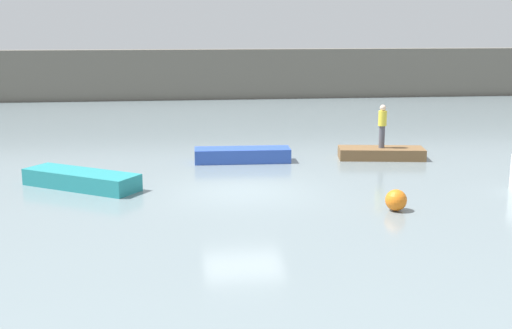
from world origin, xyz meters
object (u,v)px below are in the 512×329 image
rowboat_blue (242,155)px  mooring_buoy (396,200)px  rowboat_teal (81,180)px  rowboat_brown (381,153)px  person_yellow_shirt (382,124)px

rowboat_blue → mooring_buoy: mooring_buoy is taller
rowboat_blue → rowboat_teal: bearing=-146.2°
rowboat_blue → rowboat_brown: rowboat_blue is taller
rowboat_teal → mooring_buoy: bearing=11.2°
rowboat_blue → rowboat_brown: 5.38m
rowboat_teal → rowboat_blue: rowboat_teal is taller
rowboat_blue → mooring_buoy: bearing=-61.4°
rowboat_teal → rowboat_blue: bearing=65.4°
rowboat_teal → person_yellow_shirt: person_yellow_shirt is taller
rowboat_teal → rowboat_brown: (10.87, 3.30, -0.05)m
mooring_buoy → person_yellow_shirt: bearing=75.5°
rowboat_brown → person_yellow_shirt: 1.14m
person_yellow_shirt → rowboat_brown: bearing=0.0°
mooring_buoy → rowboat_brown: bearing=75.5°
person_yellow_shirt → mooring_buoy: bearing=-104.5°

